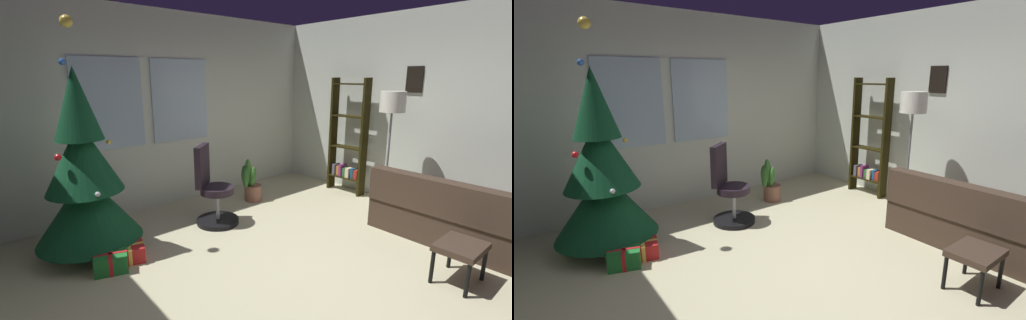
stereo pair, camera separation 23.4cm
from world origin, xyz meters
TOP-DOWN VIEW (x-y plane):
  - ground_plane at (0.00, 0.00)m, footprint 5.23×5.71m
  - wall_back_with_windows at (-0.02, 2.90)m, footprint 5.23×0.12m
  - wall_right_with_frames at (2.66, -0.00)m, footprint 0.12×5.71m
  - couch at (2.00, -0.72)m, footprint 1.69×1.99m
  - footstool at (0.94, -0.91)m, footprint 0.48×0.36m
  - holiday_tree at (-1.52, 1.96)m, footprint 1.09×1.09m
  - gift_box_red at (-1.28, 1.52)m, footprint 0.37×0.36m
  - gift_box_green at (-1.51, 1.41)m, footprint 0.37×0.31m
  - gift_box_gold at (-1.24, 2.51)m, footprint 0.31×0.24m
  - office_chair at (-0.06, 1.75)m, footprint 0.58×0.58m
  - bookshelf at (2.40, 1.40)m, footprint 0.18×0.64m
  - floor_lamp at (2.04, 0.48)m, footprint 0.34×0.34m
  - potted_plant at (0.88, 2.10)m, footprint 0.35×0.35m

SIDE VIEW (x-z plane):
  - ground_plane at x=0.00m, z-range -0.10..0.00m
  - gift_box_red at x=-1.28m, z-range 0.00..0.17m
  - gift_box_green at x=-1.51m, z-range 0.00..0.20m
  - gift_box_gold at x=-1.24m, z-range 0.00..0.22m
  - potted_plant at x=0.88m, z-range -0.06..0.61m
  - couch at x=2.00m, z-range -0.12..0.67m
  - footstool at x=0.94m, z-range 0.14..0.53m
  - office_chair at x=-0.06m, z-range -0.12..0.94m
  - holiday_tree at x=-1.52m, z-range -0.41..2.07m
  - bookshelf at x=2.40m, z-range -0.11..1.78m
  - wall_right_with_frames at x=2.66m, z-range 0.00..2.83m
  - wall_back_with_windows at x=-0.02m, z-range 0.01..2.84m
  - floor_lamp at x=2.04m, z-range 0.59..2.30m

